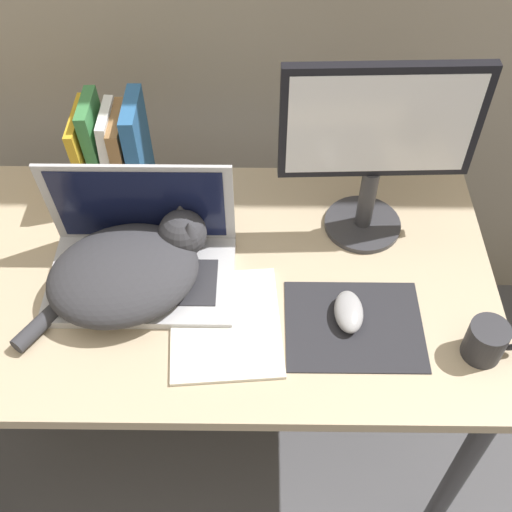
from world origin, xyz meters
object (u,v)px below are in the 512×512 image
Objects in this scene: cat at (129,270)px; mug at (487,341)px; external_monitor at (377,142)px; laptop at (141,257)px; book_row at (115,153)px; notepad at (225,323)px; computer_mouse at (349,312)px.

cat is 0.69m from mug.
laptop is at bearing -163.84° from external_monitor.
book_row reaches higher than notepad.
cat is 3.47× the size of mug.
computer_mouse is 0.89× the size of mug.
book_row is (-0.55, 0.11, -0.12)m from external_monitor.
mug reaches higher than notepad.
notepad is at bearing 173.05° from mug.
mug is (0.25, -0.08, 0.02)m from computer_mouse.
laptop is 0.69m from mug.
external_monitor is at bearing -11.05° from book_row.
external_monitor is at bearing 20.11° from cat.
book_row reaches higher than laptop.
book_row is (-0.49, 0.36, 0.10)m from computer_mouse.
laptop is 0.52m from external_monitor.
laptop reaches higher than computer_mouse.
laptop is at bearing -71.82° from book_row.
external_monitor is 1.64× the size of book_row.
external_monitor reaches higher than notepad.
computer_mouse is 0.36× the size of notepad.
external_monitor is at bearing 78.02° from computer_mouse.
computer_mouse is 0.26m from mug.
mug is at bearing -12.35° from cat.
cat is 1.41× the size of notepad.
external_monitor is 0.46m from notepad.
laptop reaches higher than mug.
book_row is 0.91× the size of notepad.
external_monitor reaches higher than computer_mouse.
computer_mouse is at bearing -9.30° from cat.
external_monitor reaches higher than mug.
computer_mouse is 0.24m from notepad.
mug is at bearing -16.07° from laptop.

